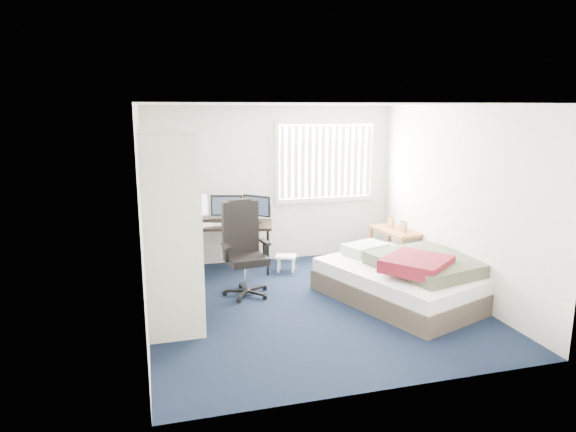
% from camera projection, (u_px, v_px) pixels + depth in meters
% --- Properties ---
extents(ground, '(4.20, 4.20, 0.00)m').
position_uv_depth(ground, '(311.00, 304.00, 6.54)').
color(ground, black).
rests_on(ground, ground).
extents(room_shell, '(4.20, 4.20, 4.20)m').
position_uv_depth(room_shell, '(312.00, 188.00, 6.23)').
color(room_shell, silver).
rests_on(room_shell, ground).
extents(window_assembly, '(1.72, 0.09, 1.32)m').
position_uv_depth(window_assembly, '(326.00, 161.00, 8.37)').
color(window_assembly, white).
rests_on(window_assembly, ground).
extents(closet, '(0.64, 1.84, 2.22)m').
position_uv_depth(closet, '(171.00, 203.00, 6.08)').
color(closet, beige).
rests_on(closet, ground).
extents(desk, '(1.60, 1.02, 1.19)m').
position_uv_depth(desk, '(223.00, 221.00, 7.82)').
color(desk, black).
rests_on(desk, ground).
extents(office_chair, '(0.67, 0.67, 1.27)m').
position_uv_depth(office_chair, '(244.00, 258.00, 6.86)').
color(office_chair, black).
rests_on(office_chair, ground).
extents(footstool, '(0.37, 0.34, 0.25)m').
position_uv_depth(footstool, '(286.00, 259.00, 7.84)').
color(footstool, white).
rests_on(footstool, ground).
extents(nightstand, '(0.57, 0.94, 0.79)m').
position_uv_depth(nightstand, '(395.00, 234.00, 7.98)').
color(nightstand, brown).
rests_on(nightstand, ground).
extents(bed, '(2.14, 2.45, 0.67)m').
position_uv_depth(bed, '(408.00, 278.00, 6.68)').
color(bed, '#453A31').
rests_on(bed, ground).
extents(pine_box, '(0.51, 0.46, 0.32)m').
position_uv_depth(pine_box, '(177.00, 295.00, 6.45)').
color(pine_box, '#AE7C57').
rests_on(pine_box, ground).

